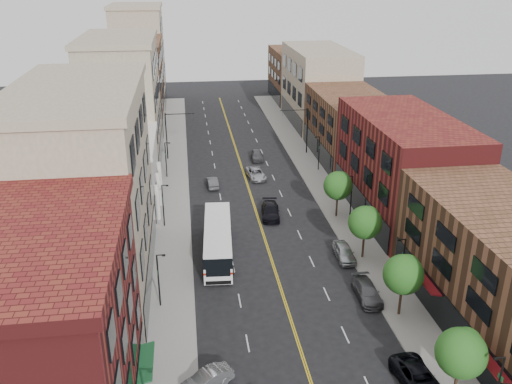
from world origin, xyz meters
name	(u,v)px	position (x,y,z in m)	size (l,w,h in m)	color
ground	(302,355)	(0.00, 0.00, 0.00)	(220.00, 220.00, 0.00)	black
sidewalk_left	(174,190)	(-10.00, 35.00, 0.07)	(4.00, 110.00, 0.15)	gray
sidewalk_right	(320,183)	(10.00, 35.00, 0.07)	(4.00, 110.00, 0.15)	gray
bldg_l_redbrick	(41,351)	(-17.00, -6.00, 7.00)	(10.00, 16.00, 14.00)	maroon
bldg_l_tanoffice	(87,194)	(-17.00, 13.00, 9.00)	(10.00, 22.00, 18.00)	gray
bldg_l_white	(114,176)	(-17.00, 31.00, 4.00)	(10.00, 14.00, 8.00)	silver
bldg_l_far_a	(123,104)	(-17.00, 48.00, 9.00)	(10.00, 20.00, 18.00)	gray
bldg_l_far_b	(134,86)	(-17.00, 68.00, 7.50)	(10.00, 20.00, 15.00)	brown
bldg_l_far_c	(139,58)	(-17.00, 86.00, 10.00)	(10.00, 16.00, 20.00)	gray
bldg_r_mid	(403,167)	(17.00, 24.00, 6.00)	(10.00, 22.00, 12.00)	maroon
bldg_r_far_a	(350,127)	(17.00, 45.00, 5.00)	(10.00, 20.00, 10.00)	brown
bldg_r_far_b	(318,86)	(17.00, 66.00, 7.00)	(10.00, 22.00, 14.00)	gray
bldg_r_far_c	(296,75)	(17.00, 86.00, 5.50)	(10.00, 18.00, 11.00)	brown
tree_r_0	(462,351)	(9.39, -5.93, 4.13)	(3.40, 3.40, 5.59)	black
tree_r_1	(404,273)	(9.39, 4.07, 4.13)	(3.40, 3.40, 5.59)	black
tree_r_2	(366,221)	(9.39, 14.07, 4.13)	(3.40, 3.40, 5.59)	black
tree_r_3	(339,185)	(9.39, 24.07, 4.13)	(3.40, 3.40, 5.59)	black
lamp_l_1	(159,277)	(-10.95, 8.00, 2.97)	(0.81, 0.55, 5.05)	black
lamp_l_2	(163,203)	(-10.95, 24.00, 2.97)	(0.81, 0.55, 5.05)	black
lamp_l_3	(166,158)	(-10.95, 40.00, 2.97)	(0.81, 0.55, 5.05)	black
lamp_r_1	(403,261)	(10.95, 8.00, 2.97)	(0.81, 0.55, 5.05)	black
lamp_r_2	(351,193)	(10.95, 24.00, 2.97)	(0.81, 0.55, 5.05)	black
lamp_r_3	(319,151)	(10.95, 40.00, 2.97)	(0.81, 0.55, 5.05)	black
signal_mast_left	(171,130)	(-10.27, 48.00, 4.65)	(4.49, 0.18, 7.20)	black
signal_mast_right	(303,125)	(10.27, 48.00, 4.65)	(4.49, 0.18, 7.20)	black
city_bus	(218,239)	(-5.32, 16.69, 1.86)	(3.61, 12.61, 3.20)	white
car_angle_b	(207,379)	(-7.40, -2.39, 0.63)	(1.34, 3.85, 1.27)	#A7AAAF
car_parked_near	(418,379)	(7.40, -4.47, 0.73)	(2.43, 5.27, 1.46)	black
car_parked_mid	(367,292)	(7.40, 6.86, 0.69)	(1.94, 4.77, 1.39)	#444449
car_parked_far	(344,252)	(7.40, 14.13, 0.74)	(1.74, 4.33, 1.47)	#B2B6BA
car_lane_behind	(212,182)	(-4.79, 35.60, 0.64)	(1.36, 3.91, 1.29)	#47474B
car_lane_a	(270,211)	(1.50, 25.07, 0.75)	(2.09, 5.14, 1.49)	black
car_lane_b	(256,174)	(1.50, 38.12, 0.69)	(2.27, 4.93, 1.37)	#B0B1B8
car_lane_c	(257,155)	(2.71, 46.01, 0.74)	(1.74, 4.33, 1.47)	#46454A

